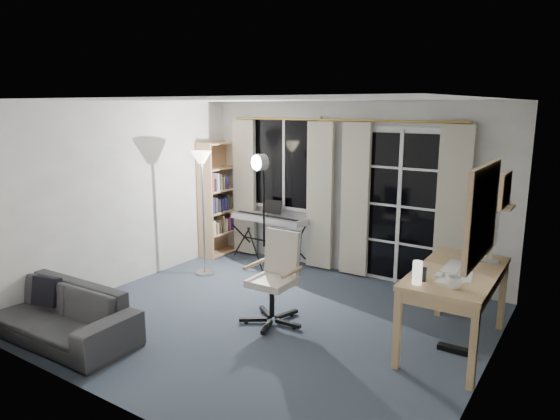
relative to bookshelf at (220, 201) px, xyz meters
The scene contains 17 objects.
floor 2.86m from the bookshelf, 38.93° to the right, with size 4.50×4.00×0.02m, color #343B4B.
window 1.28m from the bookshelf, 13.61° to the left, with size 1.20×0.08×1.40m.
french_door 2.89m from the bookshelf, ahead, with size 1.32×0.09×2.11m.
curtains 2.01m from the bookshelf, ahead, with size 3.60×0.07×2.13m.
bookshelf is the anchor object (origin of this frame).
torchiere_lamp 1.18m from the bookshelf, 62.49° to the right, with size 0.34×0.34×1.74m.
keyboard_piano 0.97m from the bookshelf, ahead, with size 1.25×0.64×0.89m.
studio_light 1.35m from the bookshelf, 22.44° to the right, with size 0.38×0.39×1.74m.
office_chair 2.75m from the bookshelf, 36.60° to the right, with size 0.67×0.70×1.01m.
desk 4.19m from the bookshelf, 17.02° to the right, with size 0.76×1.49×0.79m.
monitor 4.28m from the bookshelf, 10.46° to the right, with size 0.19×0.57×0.50m.
desk_clutter 4.21m from the bookshelf, 20.37° to the right, with size 0.46×0.90×1.00m.
mug 4.45m from the bookshelf, 22.81° to the right, with size 0.13×0.10×0.13m, color silver.
wall_mirror 4.86m from the bookshelf, 25.41° to the right, with size 0.04×0.94×0.74m.
framed_print 4.56m from the bookshelf, 14.98° to the right, with size 0.03×0.42×0.32m.
wall_shelf 4.37m from the bookshelf, ahead, with size 0.16×0.30×0.18m.
sofa 3.35m from the bookshelf, 80.35° to the right, with size 1.85×0.59×0.72m.
Camera 1 is at (2.97, -4.26, 2.35)m, focal length 32.00 mm.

